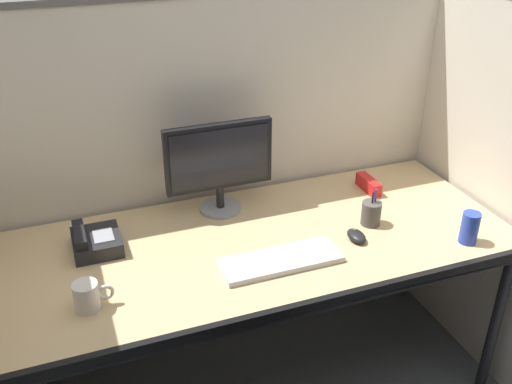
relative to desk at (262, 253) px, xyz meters
name	(u,v)px	position (x,y,z in m)	size (l,w,h in m)	color
cubicle_partition_rear	(224,178)	(0.00, 0.46, 0.10)	(2.21, 0.06, 1.57)	beige
cubicle_partition_right	(497,196)	(0.99, -0.09, 0.10)	(0.06, 1.41, 1.57)	beige
desk	(262,253)	(0.00, 0.00, 0.00)	(1.90, 0.80, 0.74)	tan
monitor_center	(219,162)	(-0.07, 0.28, 0.27)	(0.43, 0.17, 0.37)	gray
keyboard_main	(281,260)	(0.01, -0.15, 0.06)	(0.43, 0.15, 0.02)	silver
computer_mouse	(356,236)	(0.34, -0.11, 0.07)	(0.06, 0.10, 0.04)	black
red_stapler	(368,184)	(0.58, 0.22, 0.08)	(0.04, 0.15, 0.06)	red
pen_cup	(371,213)	(0.44, -0.03, 0.10)	(0.08, 0.08, 0.15)	#4C4742
desk_phone	(95,241)	(-0.58, 0.17, 0.08)	(0.17, 0.19, 0.09)	black
soda_can	(470,228)	(0.72, -0.26, 0.11)	(0.07, 0.07, 0.12)	#263FB2
coffee_mug	(88,296)	(-0.64, -0.16, 0.10)	(0.13, 0.08, 0.09)	silver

